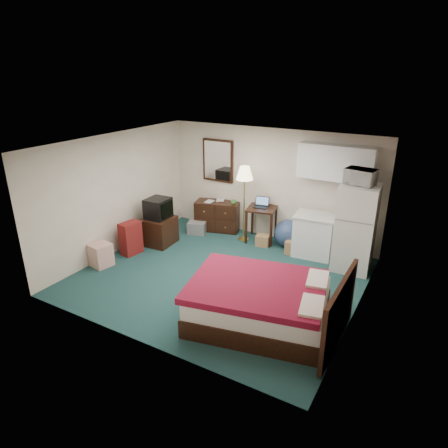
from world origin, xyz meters
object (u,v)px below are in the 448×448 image
Objects in this scene: floor_lamp at (244,204)px; tv_stand at (159,231)px; bed at (259,303)px; desk at (261,224)px; kitchen_counter at (314,236)px; suitcase at (131,238)px; fridge at (356,228)px; dresser at (218,216)px.

tv_stand is (-1.54, -1.12, -0.55)m from floor_lamp.
bed is (1.66, -2.69, -0.53)m from floor_lamp.
desk reaches higher than tv_stand.
desk is at bearing 168.18° from kitchen_counter.
desk reaches higher than bed.
desk is at bearing 52.45° from suitcase.
bed is 3.06× the size of tv_stand.
tv_stand is at bearing -169.73° from fridge.
floor_lamp reaches higher than suitcase.
suitcase is (-2.09, -2.00, -0.04)m from desk.
kitchen_counter is at bearing 163.98° from fridge.
tv_stand is (-0.72, -1.35, -0.05)m from dresser.
bed is (-0.82, -2.51, -0.53)m from fridge.
kitchen_counter is at bearing 0.54° from floor_lamp.
fridge is 2.43× the size of suitcase.
fridge is 4.55m from suitcase.
suitcase is at bearing -129.84° from dresser.
kitchen_counter is at bearing 37.45° from suitcase.
kitchen_counter reaches higher than desk.
fridge is at bearing -17.93° from kitchen_counter.
desk is at bearing 102.44° from bed.
tv_stand is (-4.02, -0.94, -0.55)m from fridge.
suitcase is (-3.39, 0.87, 0.02)m from bed.
floor_lamp is 2.58× the size of tv_stand.
suitcase reaches higher than tv_stand.
kitchen_counter is at bearing 78.51° from bed.
desk reaches higher than suitcase.
kitchen_counter reaches higher than bed.
tv_stand is at bearing -165.12° from kitchen_counter.
fridge reaches higher than tv_stand.
dresser is 0.61× the size of floor_lamp.
suitcase is at bearing -109.63° from tv_stand.
dresser reaches higher than tv_stand.
dresser is 1.52m from tv_stand.
fridge reaches higher than desk.
suitcase is at bearing -161.59° from fridge.
floor_lamp reaches higher than kitchen_counter.
floor_lamp is at bearing 109.68° from bed.
suitcase is at bearing -156.18° from kitchen_counter.
bed is (0.02, -2.71, -0.11)m from kitchen_counter.
floor_lamp is at bearing -30.93° from dresser.
kitchen_counter reaches higher than dresser.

